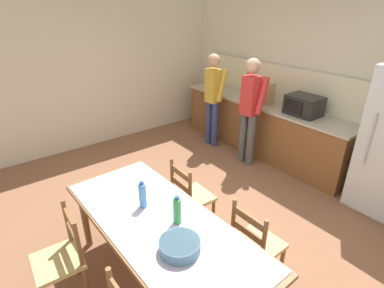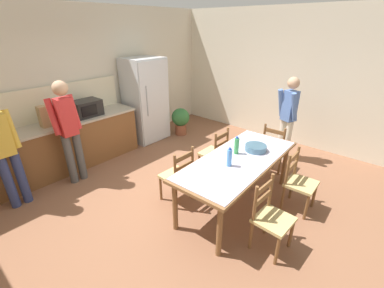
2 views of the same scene
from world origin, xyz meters
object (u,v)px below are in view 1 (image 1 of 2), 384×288
(bottle_off_centre, at_px, (177,210))
(chair_side_far_right, at_px, (255,244))
(dining_table, at_px, (160,228))
(paper_bag, at_px, (266,93))
(chair_side_near_left, at_px, (62,259))
(person_at_counter, at_px, (250,107))
(serving_bowl, at_px, (180,245))
(chair_side_far_left, at_px, (190,197))
(bottle_near_centre, at_px, (143,195))
(person_at_sink, at_px, (213,96))
(microwave, at_px, (304,105))

(bottle_off_centre, relative_size, chair_side_far_right, 0.30)
(dining_table, bearing_deg, paper_bag, 114.44)
(chair_side_near_left, height_order, person_at_counter, person_at_counter)
(dining_table, xyz_separation_m, serving_bowl, (0.38, -0.06, 0.13))
(person_at_counter, bearing_deg, chair_side_far_left, -157.10)
(serving_bowl, distance_m, chair_side_far_right, 0.90)
(bottle_off_centre, xyz_separation_m, chair_side_near_left, (-0.57, -0.87, -0.47))
(bottle_near_centre, bearing_deg, chair_side_far_left, 108.23)
(bottle_off_centre, relative_size, person_at_sink, 0.16)
(dining_table, relative_size, person_at_counter, 1.25)
(bottle_near_centre, bearing_deg, person_at_counter, 111.55)
(serving_bowl, bearing_deg, bottle_near_centre, 175.83)
(bottle_off_centre, distance_m, chair_side_near_left, 1.14)
(paper_bag, bearing_deg, bottle_off_centre, -63.02)
(paper_bag, height_order, dining_table, paper_bag)
(paper_bag, distance_m, bottle_near_centre, 3.19)
(chair_side_far_left, height_order, person_at_sink, person_at_sink)
(person_at_counter, bearing_deg, dining_table, -153.18)
(microwave, bearing_deg, chair_side_near_left, -87.39)
(serving_bowl, xyz_separation_m, chair_side_far_right, (0.08, 0.81, -0.40))
(dining_table, relative_size, serving_bowl, 6.85)
(paper_bag, bearing_deg, person_at_sink, -148.71)
(chair_side_far_left, relative_size, chair_side_near_left, 1.00)
(dining_table, bearing_deg, bottle_off_centre, 47.56)
(chair_side_far_right, xyz_separation_m, person_at_counter, (-1.72, 1.72, 0.55))
(dining_table, xyz_separation_m, person_at_sink, (-2.17, 2.50, 0.25))
(paper_bag, relative_size, chair_side_near_left, 0.40)
(bottle_off_centre, bearing_deg, paper_bag, 116.98)
(bottle_off_centre, height_order, person_at_counter, person_at_counter)
(serving_bowl, bearing_deg, chair_side_near_left, -140.42)
(microwave, relative_size, paper_bag, 1.39)
(bottle_near_centre, height_order, person_at_sink, person_at_sink)
(microwave, relative_size, bottle_off_centre, 1.85)
(serving_bowl, relative_size, chair_side_near_left, 0.35)
(bottle_near_centre, height_order, serving_bowl, bottle_near_centre)
(dining_table, distance_m, serving_bowl, 0.41)
(serving_bowl, bearing_deg, chair_side_far_left, 138.88)
(microwave, height_order, serving_bowl, microwave)
(paper_bag, xyz_separation_m, person_at_counter, (0.11, -0.51, -0.12))
(dining_table, xyz_separation_m, chair_side_near_left, (-0.46, -0.75, -0.27))
(paper_bag, distance_m, person_at_counter, 0.53)
(bottle_off_centre, bearing_deg, chair_side_near_left, -123.18)
(microwave, bearing_deg, paper_bag, -179.39)
(microwave, distance_m, paper_bag, 0.73)
(paper_bag, bearing_deg, microwave, 0.61)
(microwave, relative_size, serving_bowl, 1.56)
(dining_table, distance_m, bottle_near_centre, 0.34)
(chair_side_far_left, height_order, person_at_counter, person_at_counter)
(bottle_off_centre, bearing_deg, person_at_sink, 133.62)
(microwave, xyz_separation_m, chair_side_near_left, (0.17, -3.75, -0.64))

